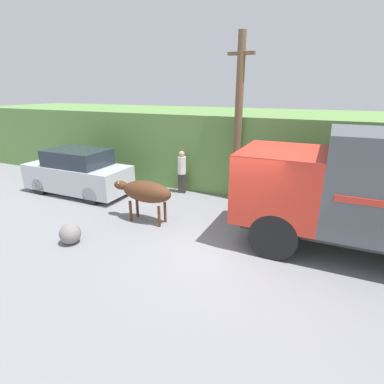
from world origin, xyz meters
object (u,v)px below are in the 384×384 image
at_px(pedestrian_on_hill, 182,170).
at_px(utility_pole, 238,119).
at_px(brown_cow, 145,192).
at_px(parked_suv, 78,173).
at_px(roadside_rock, 70,234).

xyz_separation_m(pedestrian_on_hill, utility_pole, (2.16, 0.17, 2.05)).
height_order(brown_cow, parked_suv, parked_suv).
relative_size(pedestrian_on_hill, roadside_rock, 3.01).
bearing_deg(utility_pole, brown_cow, -121.93).
bearing_deg(parked_suv, brown_cow, -14.75).
bearing_deg(brown_cow, parked_suv, 155.46).
height_order(brown_cow, roadside_rock, brown_cow).
bearing_deg(roadside_rock, parked_suv, 131.03).
bearing_deg(roadside_rock, brown_cow, 62.40).
bearing_deg(parked_suv, pedestrian_on_hill, 27.44).
xyz_separation_m(brown_cow, pedestrian_on_hill, (-0.21, 2.96, -0.04)).
distance_m(parked_suv, roadside_rock, 4.37).
distance_m(brown_cow, parked_suv, 4.11).
relative_size(parked_suv, pedestrian_on_hill, 2.48).
bearing_deg(pedestrian_on_hill, utility_pole, 176.04).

